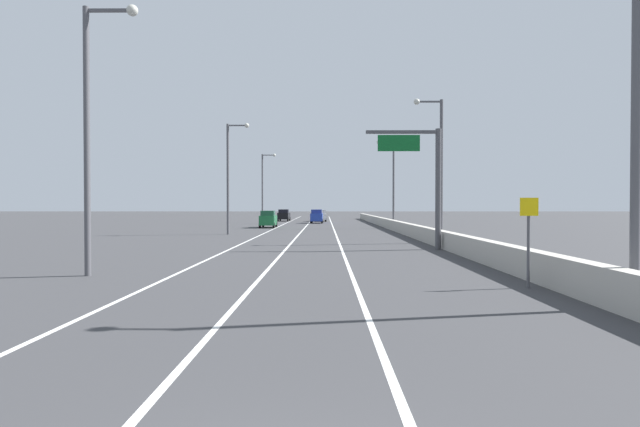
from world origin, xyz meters
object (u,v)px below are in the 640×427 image
at_px(car_green_2, 268,219).
at_px(lamp_post_right_near, 627,82).
at_px(car_black_3, 284,215).
at_px(lamp_post_right_third, 391,178).
at_px(car_white_1, 321,216).
at_px(overhead_sign_gantry, 426,173).
at_px(lamp_post_left_near, 93,121).
at_px(speed_advisory_sign, 529,235).
at_px(lamp_post_left_mid, 230,171).
at_px(lamp_post_left_far, 264,184).
at_px(lamp_post_right_second, 438,161).
at_px(car_blue_0, 317,216).

bearing_deg(car_green_2, lamp_post_right_near, -72.74).
relative_size(lamp_post_right_near, car_black_3, 2.30).
bearing_deg(lamp_post_right_third, car_white_1, 108.39).
bearing_deg(car_green_2, overhead_sign_gantry, -66.40).
xyz_separation_m(lamp_post_right_near, car_black_3, (-15.12, 73.88, -4.98)).
bearing_deg(lamp_post_left_near, speed_advisory_sign, -9.88).
height_order(overhead_sign_gantry, lamp_post_left_mid, lamp_post_left_mid).
relative_size(lamp_post_left_mid, lamp_post_left_far, 1.00).
bearing_deg(lamp_post_left_far, lamp_post_left_mid, -89.59).
bearing_deg(car_white_1, lamp_post_left_far, -127.93).
distance_m(speed_advisory_sign, lamp_post_right_second, 20.32).
relative_size(car_blue_0, car_black_3, 0.89).
distance_m(lamp_post_right_second, lamp_post_left_mid, 20.15).
bearing_deg(lamp_post_left_near, overhead_sign_gantry, 37.48).
height_order(speed_advisory_sign, car_white_1, speed_advisory_sign).
bearing_deg(car_white_1, lamp_post_right_second, -79.69).
height_order(lamp_post_right_second, lamp_post_left_mid, same).
relative_size(lamp_post_right_near, car_blue_0, 2.57).
distance_m(speed_advisory_sign, lamp_post_right_near, 5.49).
bearing_deg(overhead_sign_gantry, car_black_3, 103.47).
bearing_deg(car_blue_0, lamp_post_right_second, -76.88).
height_order(lamp_post_right_near, car_white_1, lamp_post_right_near).
height_order(lamp_post_left_mid, car_white_1, lamp_post_left_mid).
height_order(overhead_sign_gantry, lamp_post_left_near, lamp_post_left_near).
bearing_deg(overhead_sign_gantry, lamp_post_right_third, 86.70).
bearing_deg(car_black_3, lamp_post_right_third, -61.45).
bearing_deg(car_blue_0, speed_advisory_sign, -82.47).
xyz_separation_m(lamp_post_right_near, lamp_post_right_second, (0.25, 23.07, 0.00)).
xyz_separation_m(lamp_post_left_near, car_blue_0, (7.76, 57.68, -4.95)).
height_order(lamp_post_left_near, car_black_3, lamp_post_left_near).
bearing_deg(lamp_post_left_near, lamp_post_left_far, 90.10).
bearing_deg(lamp_post_left_far, lamp_post_right_near, -74.46).
distance_m(overhead_sign_gantry, car_green_2, 33.39).
relative_size(lamp_post_right_third, car_green_2, 2.42).
distance_m(lamp_post_left_near, car_white_1, 66.86).
bearing_deg(overhead_sign_gantry, car_green_2, 113.60).
xyz_separation_m(lamp_post_right_second, lamp_post_left_mid, (-17.13, 10.61, 0.00)).
xyz_separation_m(overhead_sign_gantry, speed_advisory_sign, (0.44, -14.47, -2.96)).
height_order(lamp_post_right_near, car_blue_0, lamp_post_right_near).
xyz_separation_m(speed_advisory_sign, lamp_post_right_third, (1.20, 42.89, 4.24)).
xyz_separation_m(lamp_post_left_far, car_green_2, (2.12, -13.23, -4.96)).
xyz_separation_m(speed_advisory_sign, lamp_post_left_near, (-15.74, 2.74, 4.24)).
bearing_deg(car_blue_0, lamp_post_left_mid, -104.32).
bearing_deg(lamp_post_left_far, car_white_1, 52.07).
bearing_deg(car_blue_0, lamp_post_left_near, -97.66).
bearing_deg(lamp_post_right_second, car_white_1, 100.31).
height_order(speed_advisory_sign, car_blue_0, speed_advisory_sign).
bearing_deg(car_white_1, car_green_2, -104.65).
distance_m(speed_advisory_sign, lamp_post_left_mid, 34.48).
distance_m(lamp_post_left_mid, car_white_1, 39.64).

